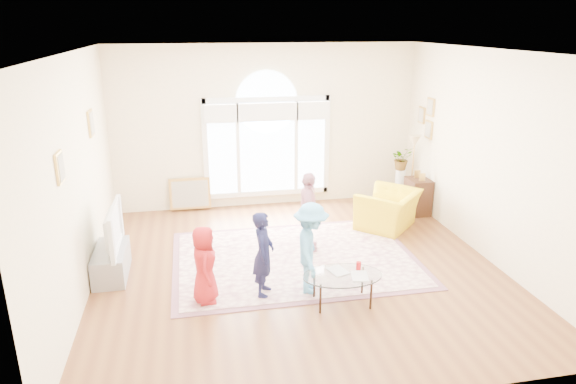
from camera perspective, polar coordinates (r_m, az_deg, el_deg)
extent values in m
plane|color=brown|center=(7.91, 1.16, -8.44)|extent=(6.00, 6.00, 0.00)
plane|color=beige|center=(10.21, -2.38, 7.22)|extent=(6.00, 0.00, 6.00)
plane|color=beige|center=(4.62, 9.25, -7.06)|extent=(6.00, 0.00, 6.00)
plane|color=beige|center=(7.33, -22.35, 1.37)|extent=(0.00, 6.00, 6.00)
plane|color=beige|center=(8.48, 21.50, 3.65)|extent=(0.00, 6.00, 6.00)
plane|color=white|center=(7.08, 1.33, 15.38)|extent=(6.00, 6.00, 0.00)
cube|color=white|center=(10.51, -2.25, -0.06)|extent=(2.50, 0.08, 0.10)
cube|color=white|center=(10.08, -2.39, 10.25)|extent=(2.50, 0.08, 0.10)
cube|color=white|center=(10.14, -9.16, 4.62)|extent=(0.10, 0.08, 2.00)
cube|color=white|center=(10.50, 4.30, 5.27)|extent=(0.10, 0.08, 2.00)
cube|color=#C6E2FF|center=(10.16, -7.33, 4.73)|extent=(0.55, 0.02, 1.80)
cube|color=#C6E2FF|center=(10.42, 2.57, 5.21)|extent=(0.55, 0.02, 1.80)
cube|color=#C6E2FF|center=(10.25, -2.32, 4.99)|extent=(1.10, 0.02, 1.80)
cylinder|color=#C6E2FF|center=(10.08, -2.38, 9.97)|extent=(1.20, 0.02, 1.20)
cube|color=white|center=(10.17, -5.58, 4.81)|extent=(0.07, 0.04, 1.80)
cube|color=white|center=(10.35, 0.91, 5.12)|extent=(0.07, 0.04, 1.80)
cube|color=white|center=(9.94, -7.46, 8.66)|extent=(0.65, 0.12, 0.35)
cube|color=white|center=(10.03, -2.30, 8.89)|extent=(1.20, 0.12, 0.35)
cube|color=white|center=(10.21, 2.73, 9.04)|extent=(0.65, 0.12, 0.35)
cube|color=tan|center=(8.46, -21.07, 7.15)|extent=(0.03, 0.34, 0.40)
cube|color=#ADA38E|center=(8.45, -20.95, 7.16)|extent=(0.01, 0.28, 0.34)
cube|color=tan|center=(6.37, -24.03, 2.51)|extent=(0.03, 0.30, 0.36)
cube|color=#ADA38E|center=(6.37, -23.87, 2.52)|extent=(0.01, 0.24, 0.30)
cube|color=tan|center=(10.13, 15.58, 9.08)|extent=(0.03, 0.28, 0.34)
cube|color=#ADA38E|center=(10.12, 15.48, 9.08)|extent=(0.01, 0.22, 0.28)
cube|color=tan|center=(10.20, 15.37, 6.70)|extent=(0.03, 0.28, 0.34)
cube|color=#ADA38E|center=(10.20, 15.28, 6.70)|extent=(0.01, 0.22, 0.28)
cube|color=tan|center=(10.47, 14.63, 8.27)|extent=(0.03, 0.26, 0.32)
cube|color=#ADA38E|center=(10.47, 14.54, 8.27)|extent=(0.01, 0.20, 0.26)
cube|color=beige|center=(8.19, 0.79, -7.39)|extent=(3.60, 2.60, 0.02)
cube|color=#7B4E5B|center=(8.19, 0.79, -7.42)|extent=(3.80, 2.80, 0.01)
cube|color=gray|center=(8.04, -19.02, -7.41)|extent=(0.45, 1.00, 0.42)
imported|color=black|center=(7.83, -19.42, -3.86)|extent=(0.15, 1.13, 0.65)
cube|color=#5F9AE0|center=(7.82, -18.77, -3.82)|extent=(0.02, 0.93, 0.53)
ellipsoid|color=silver|center=(6.84, 6.09, -9.22)|extent=(1.08, 0.71, 0.02)
cylinder|color=black|center=(7.19, 8.26, -9.76)|extent=(0.03, 0.03, 0.40)
cylinder|color=black|center=(7.04, 2.93, -10.26)|extent=(0.03, 0.03, 0.40)
cylinder|color=black|center=(6.87, 9.21, -11.23)|extent=(0.03, 0.03, 0.40)
cylinder|color=black|center=(6.71, 3.62, -11.80)|extent=(0.03, 0.03, 0.40)
imported|color=#B2A58C|center=(6.84, 4.81, -8.97)|extent=(0.29, 0.34, 0.03)
imported|color=#B2A58C|center=(6.79, 7.06, -9.28)|extent=(0.27, 0.33, 0.02)
cylinder|color=red|center=(6.96, 7.84, -8.17)|extent=(0.07, 0.07, 0.12)
imported|color=yellow|center=(9.46, 11.07, -1.93)|extent=(1.40, 1.41, 0.69)
cube|color=black|center=(10.28, 14.22, -0.47)|extent=(0.40, 0.50, 0.70)
cylinder|color=black|center=(10.56, 13.32, -1.84)|extent=(0.20, 0.20, 0.02)
cylinder|color=#A97E3E|center=(10.36, 13.58, 1.61)|extent=(0.02, 0.02, 1.35)
cone|color=#CCB284|center=(10.18, 13.89, 5.52)|extent=(0.30, 0.30, 0.22)
cylinder|color=white|center=(10.85, 12.30, 0.68)|extent=(0.20, 0.20, 0.70)
imported|color=#33722D|center=(10.70, 12.51, 3.66)|extent=(0.49, 0.44, 0.47)
cube|color=tan|center=(10.43, -10.71, -1.98)|extent=(0.80, 0.14, 0.62)
imported|color=#AC1B20|center=(6.86, -9.28, -7.97)|extent=(0.36, 0.53, 1.06)
imported|color=#17193E|center=(6.94, -2.74, -6.86)|extent=(0.40, 0.50, 1.19)
imported|color=pink|center=(8.25, 2.25, -2.22)|extent=(0.46, 0.81, 1.30)
imported|color=#5BACE6|center=(6.98, 2.55, -6.26)|extent=(0.64, 0.91, 1.28)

